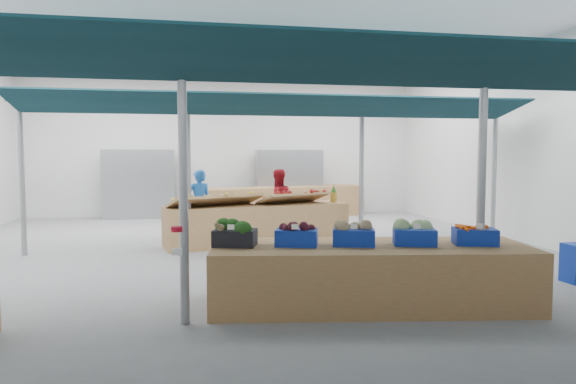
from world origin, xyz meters
The scene contains 21 objects.
floor centered at (0.00, 0.00, 0.00)m, with size 13.00×13.00×0.00m, color slate.
hall centered at (0.00, 1.44, 2.65)m, with size 13.00×13.00×13.00m.
pole_grid centered at (0.75, -1.75, 1.81)m, with size 10.00×4.60×3.00m.
awnings centered at (0.75, -1.75, 2.78)m, with size 9.50×7.08×0.30m.
back_shelving_left centered at (-2.50, 6.00, 1.00)m, with size 2.00×0.50×2.00m, color #B23F33.
back_shelving_right centered at (2.00, 6.00, 1.00)m, with size 2.00×0.50×2.00m, color #B23F33.
veg_counter centered at (1.23, -3.69, 0.37)m, with size 3.85×1.28×0.75m, color brown.
fruit_counter centered at (0.41, 1.00, 0.41)m, with size 3.83×0.91×0.82m, color brown.
far_counter centered at (1.71, 5.41, 0.46)m, with size 5.13×1.03×0.92m, color brown.
vendor_left centered at (-0.79, 2.10, 0.77)m, with size 0.56×0.37×1.53m, color blue.
vendor_right centered at (1.01, 2.10, 0.77)m, with size 0.74×0.58×1.53m, color maroon.
crate_broccoli centered at (-0.41, -3.44, 0.91)m, with size 0.58×0.48×0.35m.
crate_beets centered at (0.33, -3.55, 0.88)m, with size 0.58×0.48×0.29m.
crate_celeriac centered at (1.02, -3.66, 0.89)m, with size 0.58×0.48×0.31m.
crate_cabbage centered at (1.76, -3.76, 0.91)m, with size 0.58×0.48×0.35m.
crate_carrots centered at (2.50, -3.87, 0.86)m, with size 0.58×0.48×0.29m.
sparrow centered at (-0.59, -3.55, 1.00)m, with size 0.12×0.09×0.11m.
pole_ribbon centered at (-1.06, -4.38, 1.08)m, with size 0.12×0.12×0.28m.
apple_heap_yellow centered at (-0.47, 0.72, 0.99)m, with size 2.02×1.41×0.27m.
apple_heap_red centered at (1.19, 1.07, 0.99)m, with size 1.66×1.25×0.27m.
pineapple centered at (2.12, 1.27, 1.00)m, with size 0.14×0.14×0.39m.
Camera 1 is at (-0.88, -9.61, 1.83)m, focal length 32.00 mm.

